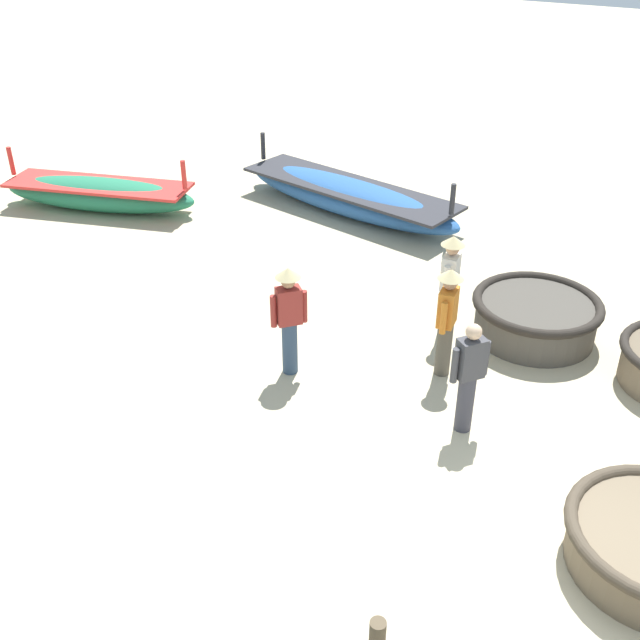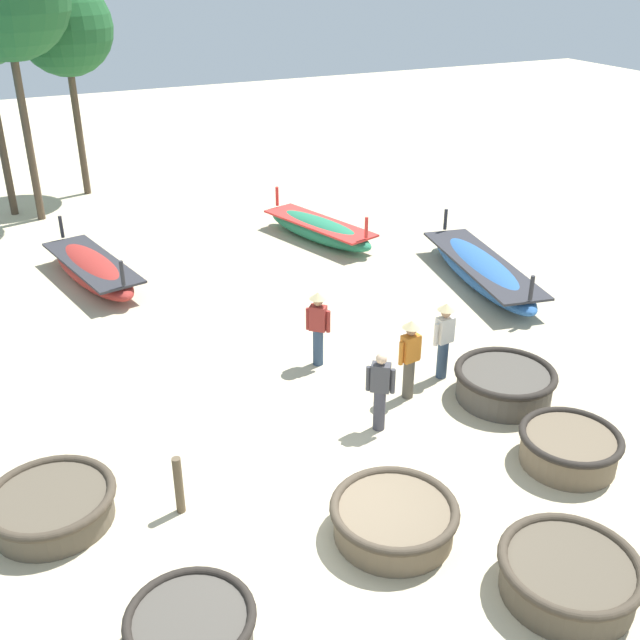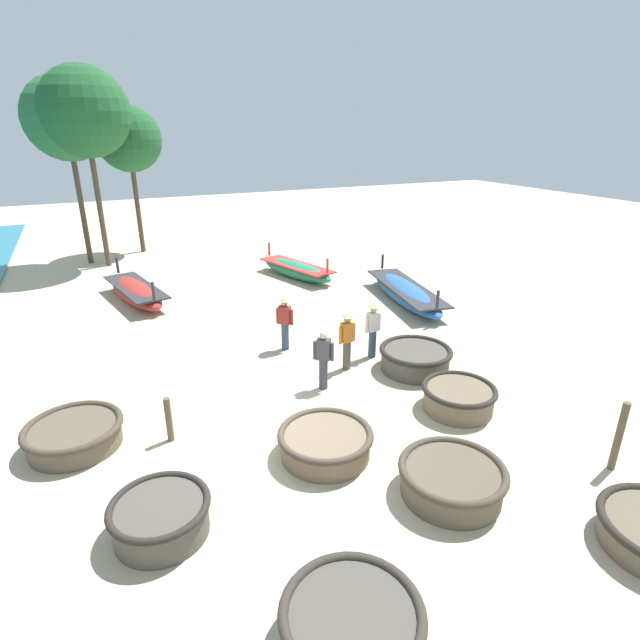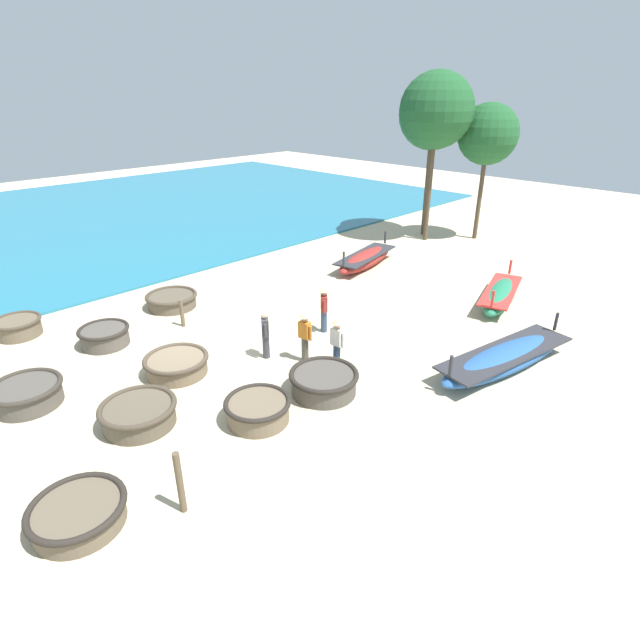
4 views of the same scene
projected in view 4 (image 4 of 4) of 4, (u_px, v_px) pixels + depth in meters
ground_plane at (186, 361)px, 15.71m from camera, size 80.00×80.00×0.00m
sea at (64, 222)px, 31.60m from camera, size 28.00×52.00×0.10m
coracle_tilted at (172, 300)px, 19.46m from camera, size 1.98×1.98×0.55m
coracle_upturned at (324, 381)px, 13.98m from camera, size 1.97×1.97×0.65m
coracle_beside_post at (139, 413)px, 12.64m from camera, size 1.95×1.95×0.61m
coracle_center at (18, 326)px, 17.22m from camera, size 1.57×1.57×0.62m
coracle_nearest at (26, 393)px, 13.44m from camera, size 1.88×1.88×0.64m
coracle_far_right at (104, 335)px, 16.58m from camera, size 1.65×1.65×0.63m
coracle_far_left at (78, 513)px, 9.74m from camera, size 1.88×1.88×0.53m
coracle_front_right at (176, 364)px, 14.93m from camera, size 1.94×1.94×0.57m
coracle_weathered at (258, 409)px, 12.80m from camera, size 1.73×1.73×0.62m
long_boat_white_hull at (505, 358)px, 15.17m from camera, size 2.23×5.55×1.22m
long_boat_green_hull at (365, 259)px, 23.86m from camera, size 2.06×4.62×1.27m
long_boat_red_hull at (500, 295)px, 19.78m from camera, size 2.26×4.40×1.22m
fisherman_standing_left at (337, 341)px, 14.91m from camera, size 0.53×0.36×1.67m
fisherman_by_coracle at (265, 334)px, 15.59m from camera, size 0.44×0.38×1.57m
fisherman_crouching at (305, 334)px, 15.33m from camera, size 0.53×0.36×1.67m
fisherman_hauling at (324, 307)px, 17.22m from camera, size 0.42×0.39×1.67m
mooring_post_shoreline at (180, 483)px, 9.87m from camera, size 0.14×0.14×1.47m
mooring_post_mid_beach at (182, 313)px, 17.80m from camera, size 0.14×0.14×1.01m
tree_tall_back at (488, 135)px, 26.14m from camera, size 3.15×3.15×7.17m
tree_right_mid at (433, 115)px, 26.53m from camera, size 3.67×3.67×8.36m
tree_rightmost at (436, 111)px, 25.38m from camera, size 3.80×3.80×8.67m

